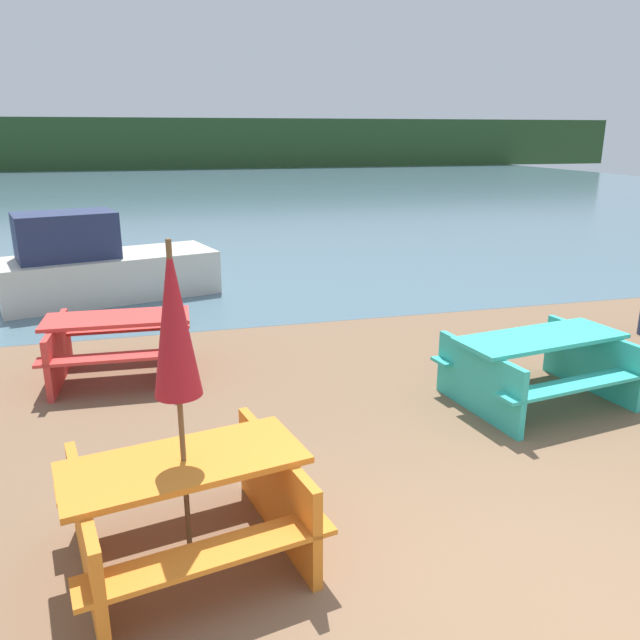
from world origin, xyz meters
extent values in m
plane|color=brown|center=(0.00, 0.00, 0.00)|extent=(60.00, 60.00, 0.00)
cube|color=slate|center=(0.00, 31.37, 0.00)|extent=(60.00, 50.00, 0.00)
cube|color=#284723|center=(0.00, 51.37, 2.00)|extent=(80.00, 1.60, 4.00)
cube|color=orange|center=(-2.32, 1.16, 0.75)|extent=(1.69, 1.00, 0.04)
cube|color=orange|center=(-2.21, 0.62, 0.40)|extent=(1.61, 0.59, 0.04)
cube|color=orange|center=(-2.43, 1.70, 0.40)|extent=(1.61, 0.59, 0.04)
cube|color=orange|center=(-2.96, 1.03, 0.36)|extent=(0.34, 1.37, 0.72)
cube|color=orange|center=(-1.68, 1.29, 0.36)|extent=(0.34, 1.37, 0.72)
cube|color=#33B7A8|center=(1.53, 2.89, 0.73)|extent=(1.94, 0.97, 0.04)
cube|color=#33B7A8|center=(1.61, 2.35, 0.40)|extent=(1.87, 0.56, 0.04)
cube|color=#33B7A8|center=(1.44, 3.44, 0.40)|extent=(1.87, 0.56, 0.04)
cube|color=#33B7A8|center=(0.75, 2.77, 0.35)|extent=(0.28, 1.37, 0.71)
cube|color=#33B7A8|center=(2.30, 3.01, 0.35)|extent=(0.28, 1.37, 0.71)
cube|color=red|center=(-2.91, 4.84, 0.73)|extent=(1.71, 0.77, 0.04)
cube|color=red|center=(-2.93, 4.29, 0.43)|extent=(1.69, 0.35, 0.04)
cube|color=red|center=(-2.88, 5.39, 0.43)|extent=(1.69, 0.35, 0.04)
cube|color=red|center=(-3.61, 4.87, 0.35)|extent=(0.13, 1.38, 0.71)
cube|color=red|center=(-2.21, 4.81, 0.35)|extent=(0.13, 1.38, 0.71)
cylinder|color=brown|center=(-2.32, 1.16, 1.12)|extent=(0.04, 0.04, 2.24)
cone|color=#A81923|center=(-2.32, 1.16, 1.74)|extent=(0.31, 0.31, 1.00)
cube|color=beige|center=(-3.23, 8.86, 0.39)|extent=(3.90, 2.36, 0.77)
cube|color=navy|center=(-3.86, 8.69, 1.16)|extent=(1.81, 1.40, 0.78)
camera|label=1|loc=(-2.40, -2.63, 2.84)|focal=35.00mm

